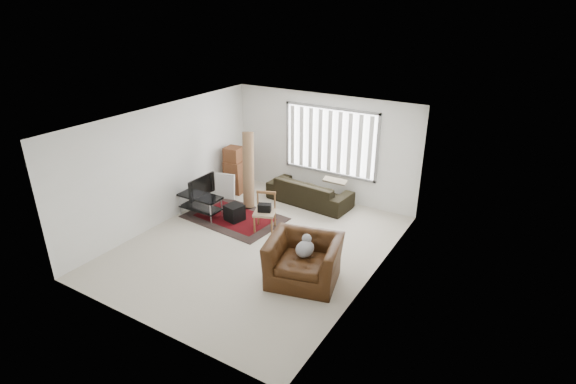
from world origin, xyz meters
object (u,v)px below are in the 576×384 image
Objects in this scene: side_chair at (265,210)px; sofa at (310,188)px; armchair at (304,257)px; moving_boxes at (234,172)px; tv_stand at (200,201)px.

sofa is at bearing 62.53° from side_chair.
armchair reaches higher than side_chair.
moving_boxes is 0.81× the size of armchair.
sofa is 1.40× the size of armchair.
side_chair reaches higher than sofa.
armchair is (3.60, -2.65, -0.09)m from moving_boxes.
moving_boxes is 1.44× the size of side_chair.
moving_boxes is at bearing 129.40° from armchair.
side_chair is 2.13m from armchair.
moving_boxes is 0.57× the size of sofa.
side_chair is (-0.17, -1.77, 0.06)m from sofa.
tv_stand is at bearing 165.24° from side_chair.
armchair is at bearing 121.42° from sofa.
tv_stand is 1.23× the size of side_chair.
moving_boxes reaches higher than tv_stand.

